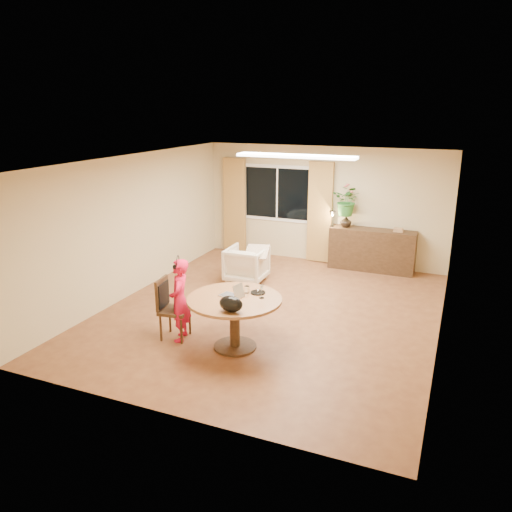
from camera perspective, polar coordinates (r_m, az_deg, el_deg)
The scene contains 24 objects.
floor at distance 8.72m, azimuth 1.70°, elevation -6.42°, with size 6.50×6.50×0.00m, color brown.
ceiling at distance 8.05m, azimuth 1.87°, elevation 10.84°, with size 6.50×6.50×0.00m, color white.
wall_back at distance 11.31m, azimuth 7.72°, elevation 5.77°, with size 5.50×5.50×0.00m, color #CEB986.
wall_left at distance 9.59m, azimuth -13.78°, elevation 3.45°, with size 6.50×6.50×0.00m, color #CEB986.
wall_right at distance 7.78m, azimuth 21.04°, elevation -0.28°, with size 6.50×6.50×0.00m, color #CEB986.
window at distance 11.58m, azimuth 2.44°, elevation 7.18°, with size 1.70×0.03×1.30m.
curtain_left at distance 11.98m, azimuth -2.45°, elevation 5.77°, with size 0.55×0.08×2.25m, color olive.
curtain_right at distance 11.26m, azimuth 7.32°, elevation 4.94°, with size 0.55×0.08×2.25m, color olive.
ceiling_panel at distance 9.18m, azimuth 4.59°, elevation 11.31°, with size 2.20×0.35×0.05m, color white.
dining_table at distance 7.27m, azimuth -2.46°, elevation -6.05°, with size 1.38×1.38×0.78m.
dining_chair at distance 7.72m, azimuth -9.27°, elevation -6.00°, with size 0.45×0.41×0.95m, color black, non-canonical shape.
child at distance 7.60m, azimuth -8.71°, elevation -5.00°, with size 0.31×0.47×1.28m, color red.
laptop at distance 7.24m, azimuth -2.93°, elevation -3.80°, with size 0.33×0.22×0.22m, color #B7B7BC, non-canonical shape.
tumbler at distance 7.37m, azimuth -1.04°, elevation -3.84°, with size 0.07×0.07×0.11m, color white, non-canonical shape.
wine_glass at distance 7.16m, azimuth 0.64°, elevation -4.08°, with size 0.07×0.07×0.20m, color white, non-canonical shape.
pot_lid at distance 7.37m, azimuth 0.22°, elevation -4.13°, with size 0.22×0.22×0.04m, color white, non-canonical shape.
handbag at distance 6.70m, azimuth -2.88°, elevation -5.49°, with size 0.34×0.20×0.22m, color black, non-canonical shape.
armchair at distance 10.10m, azimuth -1.07°, elevation -0.95°, with size 0.76×0.78×0.71m, color beige.
throw at distance 9.90m, azimuth 0.12°, elevation 0.93°, with size 0.45×0.55×0.03m, color beige, non-canonical shape.
sideboard at distance 11.04m, azimuth 13.09°, elevation 0.69°, with size 1.81×0.44×0.91m, color black.
vase at distance 11.00m, azimuth 10.23°, elevation 3.92°, with size 0.24×0.24×0.25m, color black.
bouquet at distance 10.91m, azimuth 10.41°, elevation 6.24°, with size 0.59×0.51×0.66m, color #386726.
book_stack at distance 10.85m, azimuth 15.96°, elevation 2.89°, with size 0.20×0.15×0.08m, color #99734E, non-canonical shape.
desk_lamp at distance 11.01m, azimuth 8.71°, elevation 4.28°, with size 0.15×0.15×0.36m, color black, non-canonical shape.
Camera 1 is at (2.85, -7.48, 3.44)m, focal length 35.00 mm.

